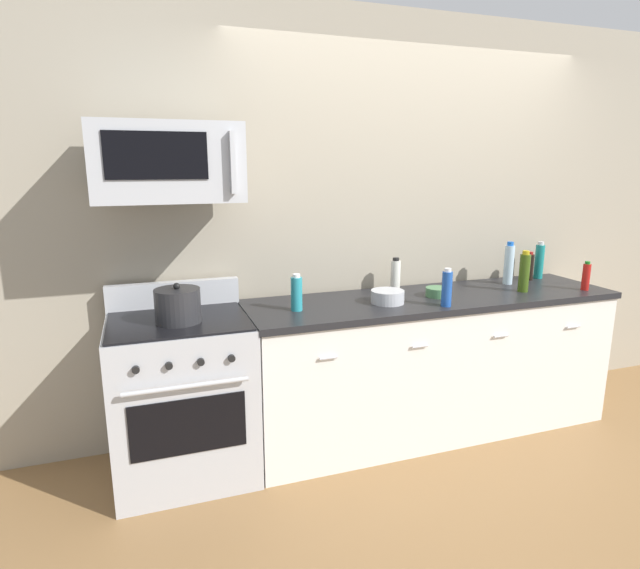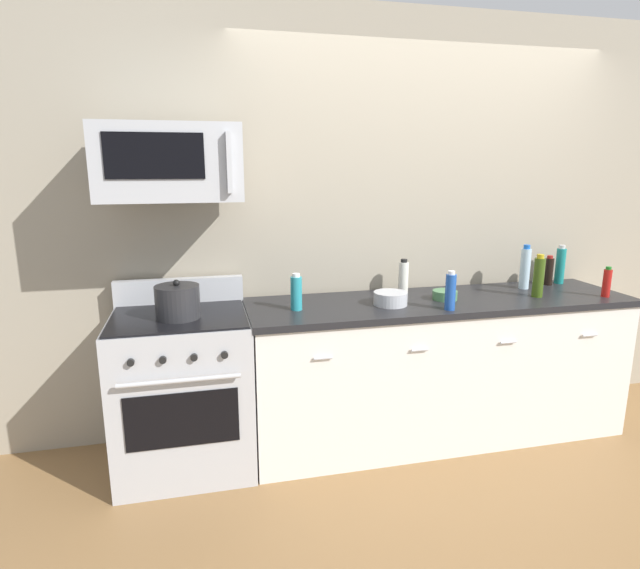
% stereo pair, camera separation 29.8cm
% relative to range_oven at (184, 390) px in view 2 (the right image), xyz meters
% --- Properties ---
extents(ground_plane, '(6.63, 6.63, 0.00)m').
position_rel_range_oven_xyz_m(ground_plane, '(1.59, -0.00, -0.47)').
color(ground_plane, olive).
extents(back_wall, '(5.52, 0.10, 2.70)m').
position_rel_range_oven_xyz_m(back_wall, '(1.59, 0.41, 0.88)').
color(back_wall, '#9E937F').
rests_on(back_wall, ground_plane).
extents(counter_unit, '(2.43, 0.66, 0.92)m').
position_rel_range_oven_xyz_m(counter_unit, '(1.59, -0.00, -0.01)').
color(counter_unit, silver).
rests_on(counter_unit, ground_plane).
extents(range_oven, '(0.76, 0.69, 1.07)m').
position_rel_range_oven_xyz_m(range_oven, '(0.00, 0.00, 0.00)').
color(range_oven, '#B7BABF').
rests_on(range_oven, ground_plane).
extents(microwave, '(0.74, 0.44, 0.40)m').
position_rel_range_oven_xyz_m(microwave, '(0.00, 0.04, 1.28)').
color(microwave, '#B7BABF').
extents(bottle_olive_oil, '(0.07, 0.07, 0.27)m').
position_rel_range_oven_xyz_m(bottle_olive_oil, '(2.21, -0.09, 0.58)').
color(bottle_olive_oil, '#385114').
rests_on(bottle_olive_oil, countertop_slab).
extents(bottle_soy_sauce_dark, '(0.06, 0.06, 0.21)m').
position_rel_range_oven_xyz_m(bottle_soy_sauce_dark, '(2.49, 0.19, 0.55)').
color(bottle_soy_sauce_dark, black).
rests_on(bottle_soy_sauce_dark, countertop_slab).
extents(bottle_vinegar_white, '(0.07, 0.07, 0.22)m').
position_rel_range_oven_xyz_m(bottle_vinegar_white, '(1.42, 0.22, 0.56)').
color(bottle_vinegar_white, silver).
rests_on(bottle_vinegar_white, countertop_slab).
extents(bottle_dish_soap, '(0.07, 0.07, 0.21)m').
position_rel_range_oven_xyz_m(bottle_dish_soap, '(0.66, -0.04, 0.55)').
color(bottle_dish_soap, teal).
rests_on(bottle_dish_soap, countertop_slab).
extents(bottle_sparkling_teal, '(0.06, 0.06, 0.27)m').
position_rel_range_oven_xyz_m(bottle_sparkling_teal, '(2.60, 0.21, 0.58)').
color(bottle_sparkling_teal, '#197F7A').
rests_on(bottle_sparkling_teal, countertop_slab).
extents(bottle_water_clear, '(0.07, 0.07, 0.30)m').
position_rel_range_oven_xyz_m(bottle_water_clear, '(2.26, 0.13, 0.59)').
color(bottle_water_clear, silver).
rests_on(bottle_water_clear, countertop_slab).
extents(bottle_hot_sauce_red, '(0.05, 0.05, 0.19)m').
position_rel_range_oven_xyz_m(bottle_hot_sauce_red, '(2.63, -0.19, 0.54)').
color(bottle_hot_sauce_red, '#B21914').
rests_on(bottle_hot_sauce_red, countertop_slab).
extents(bottle_soda_blue, '(0.06, 0.06, 0.23)m').
position_rel_range_oven_xyz_m(bottle_soda_blue, '(1.52, -0.24, 0.56)').
color(bottle_soda_blue, '#1E4CA5').
rests_on(bottle_soda_blue, countertop_slab).
extents(bowl_steel_prep, '(0.20, 0.20, 0.08)m').
position_rel_range_oven_xyz_m(bowl_steel_prep, '(1.23, -0.06, 0.49)').
color(bowl_steel_prep, '#B2B5BA').
rests_on(bowl_steel_prep, countertop_slab).
extents(bowl_green_glaze, '(0.15, 0.15, 0.06)m').
position_rel_range_oven_xyz_m(bowl_green_glaze, '(1.60, -0.02, 0.48)').
color(bowl_green_glaze, '#477A4C').
rests_on(bowl_green_glaze, countertop_slab).
extents(stockpot, '(0.24, 0.24, 0.21)m').
position_rel_range_oven_xyz_m(stockpot, '(0.00, -0.05, 0.54)').
color(stockpot, '#262628').
rests_on(stockpot, range_oven).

